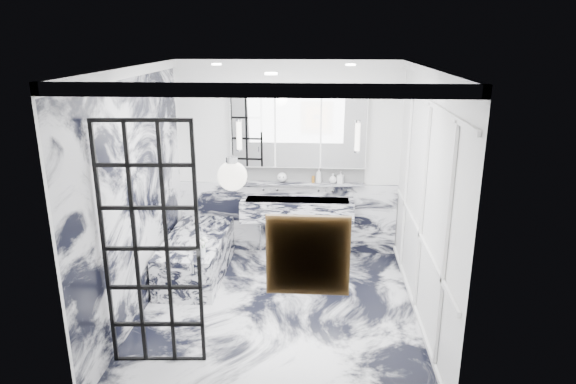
# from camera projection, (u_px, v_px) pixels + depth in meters

# --- Properties ---
(floor) EXTENTS (3.60, 3.60, 0.00)m
(floor) POSITION_uv_depth(u_px,v_px,m) (278.00, 311.00, 6.06)
(floor) COLOR silver
(floor) RESTS_ON ground
(ceiling) EXTENTS (3.60, 3.60, 0.00)m
(ceiling) POSITION_uv_depth(u_px,v_px,m) (277.00, 67.00, 5.23)
(ceiling) COLOR white
(ceiling) RESTS_ON wall_back
(wall_back) EXTENTS (3.60, 0.00, 3.60)m
(wall_back) POSITION_uv_depth(u_px,v_px,m) (288.00, 160.00, 7.36)
(wall_back) COLOR white
(wall_back) RESTS_ON floor
(wall_front) EXTENTS (3.60, 0.00, 3.60)m
(wall_front) POSITION_uv_depth(u_px,v_px,m) (258.00, 269.00, 3.93)
(wall_front) COLOR white
(wall_front) RESTS_ON floor
(wall_left) EXTENTS (0.00, 3.60, 3.60)m
(wall_left) POSITION_uv_depth(u_px,v_px,m) (135.00, 195.00, 5.74)
(wall_left) COLOR white
(wall_left) RESTS_ON floor
(wall_right) EXTENTS (0.00, 3.60, 3.60)m
(wall_right) POSITION_uv_depth(u_px,v_px,m) (425.00, 201.00, 5.55)
(wall_right) COLOR white
(wall_right) RESTS_ON floor
(marble_clad_back) EXTENTS (3.18, 0.05, 1.05)m
(marble_clad_back) POSITION_uv_depth(u_px,v_px,m) (288.00, 218.00, 7.59)
(marble_clad_back) COLOR silver
(marble_clad_back) RESTS_ON floor
(marble_clad_left) EXTENTS (0.02, 3.56, 2.68)m
(marble_clad_left) POSITION_uv_depth(u_px,v_px,m) (137.00, 200.00, 5.76)
(marble_clad_left) COLOR silver
(marble_clad_left) RESTS_ON floor
(panel_molding) EXTENTS (0.03, 3.40, 2.30)m
(panel_molding) POSITION_uv_depth(u_px,v_px,m) (422.00, 209.00, 5.58)
(panel_molding) COLOR white
(panel_molding) RESTS_ON floor
(soap_bottle_a) EXTENTS (0.10, 0.10, 0.22)m
(soap_bottle_a) POSITION_uv_depth(u_px,v_px,m) (319.00, 175.00, 7.31)
(soap_bottle_a) COLOR #8C5919
(soap_bottle_a) RESTS_ON ledge
(soap_bottle_b) EXTENTS (0.10, 0.10, 0.18)m
(soap_bottle_b) POSITION_uv_depth(u_px,v_px,m) (341.00, 177.00, 7.29)
(soap_bottle_b) COLOR #4C4C51
(soap_bottle_b) RESTS_ON ledge
(soap_bottle_c) EXTENTS (0.14, 0.14, 0.14)m
(soap_bottle_c) POSITION_uv_depth(u_px,v_px,m) (333.00, 178.00, 7.31)
(soap_bottle_c) COLOR silver
(soap_bottle_c) RESTS_ON ledge
(face_pot) EXTENTS (0.14, 0.14, 0.14)m
(face_pot) POSITION_uv_depth(u_px,v_px,m) (282.00, 177.00, 7.35)
(face_pot) COLOR white
(face_pot) RESTS_ON ledge
(amber_bottle) EXTENTS (0.04, 0.04, 0.10)m
(amber_bottle) POSITION_uv_depth(u_px,v_px,m) (313.00, 179.00, 7.33)
(amber_bottle) COLOR #8C5919
(amber_bottle) RESTS_ON ledge
(flower_vase) EXTENTS (0.07, 0.07, 0.12)m
(flower_vase) POSITION_uv_depth(u_px,v_px,m) (202.00, 252.00, 6.19)
(flower_vase) COLOR silver
(flower_vase) RESTS_ON bathtub
(crittall_door) EXTENTS (0.88, 0.10, 2.41)m
(crittall_door) POSITION_uv_depth(u_px,v_px,m) (151.00, 248.00, 4.79)
(crittall_door) COLOR black
(crittall_door) RESTS_ON floor
(artwork) EXTENTS (0.54, 0.05, 0.54)m
(artwork) POSITION_uv_depth(u_px,v_px,m) (308.00, 255.00, 3.91)
(artwork) COLOR #C77314
(artwork) RESTS_ON wall_front
(pendant_light) EXTENTS (0.26, 0.26, 0.26)m
(pendant_light) POSITION_uv_depth(u_px,v_px,m) (232.00, 176.00, 4.44)
(pendant_light) COLOR white
(pendant_light) RESTS_ON ceiling
(trough_sink) EXTENTS (1.60, 0.45, 0.30)m
(trough_sink) POSITION_uv_depth(u_px,v_px,m) (297.00, 210.00, 7.32)
(trough_sink) COLOR silver
(trough_sink) RESTS_ON wall_back
(ledge) EXTENTS (1.90, 0.14, 0.04)m
(ledge) POSITION_uv_depth(u_px,v_px,m) (298.00, 184.00, 7.37)
(ledge) COLOR silver
(ledge) RESTS_ON wall_back
(subway_tile) EXTENTS (1.90, 0.03, 0.23)m
(subway_tile) POSITION_uv_depth(u_px,v_px,m) (298.00, 173.00, 7.39)
(subway_tile) COLOR white
(subway_tile) RESTS_ON wall_back
(mirror_cabinet) EXTENTS (1.90, 0.16, 1.00)m
(mirror_cabinet) POSITION_uv_depth(u_px,v_px,m) (298.00, 132.00, 7.16)
(mirror_cabinet) COLOR white
(mirror_cabinet) RESTS_ON wall_back
(sconce_left) EXTENTS (0.07, 0.07, 0.40)m
(sconce_left) POSITION_uv_depth(u_px,v_px,m) (239.00, 135.00, 7.13)
(sconce_left) COLOR white
(sconce_left) RESTS_ON mirror_cabinet
(sconce_right) EXTENTS (0.07, 0.07, 0.40)m
(sconce_right) POSITION_uv_depth(u_px,v_px,m) (358.00, 137.00, 7.03)
(sconce_right) COLOR white
(sconce_right) RESTS_ON mirror_cabinet
(bathtub) EXTENTS (0.75, 1.65, 0.55)m
(bathtub) POSITION_uv_depth(u_px,v_px,m) (197.00, 255.00, 6.90)
(bathtub) COLOR silver
(bathtub) RESTS_ON floor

